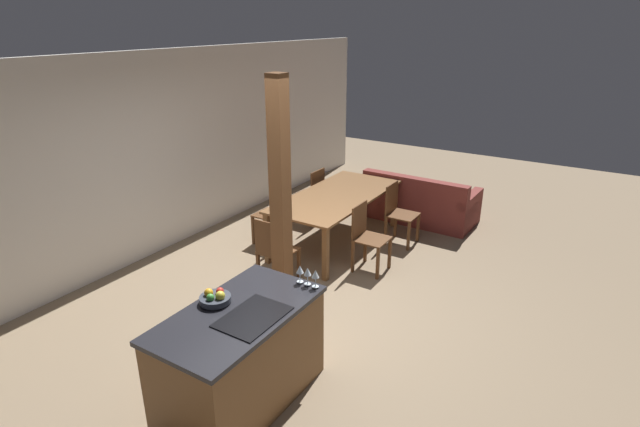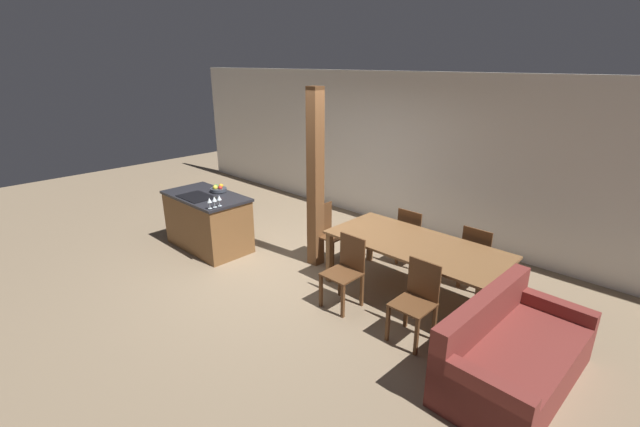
{
  "view_description": "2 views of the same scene",
  "coord_description": "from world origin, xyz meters",
  "px_view_note": "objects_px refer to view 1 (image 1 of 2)",
  "views": [
    {
      "loc": [
        -3.97,
        -2.65,
        3.06
      ],
      "look_at": [
        0.6,
        0.2,
        0.95
      ],
      "focal_mm": 28.0,
      "sensor_mm": 36.0,
      "label": 1
    },
    {
      "loc": [
        4.3,
        -3.64,
        2.86
      ],
      "look_at": [
        0.6,
        0.2,
        0.95
      ],
      "focal_mm": 24.0,
      "sensor_mm": 36.0,
      "label": 2
    }
  ],
  "objects_px": {
    "dining_chair_near_right": "(398,212)",
    "dining_chair_far_right": "(311,194)",
    "dining_chair_head_end": "(275,251)",
    "timber_post": "(280,191)",
    "kitchen_island": "(241,357)",
    "fruit_bowl": "(215,298)",
    "wine_glass_near": "(315,275)",
    "wine_glass_far": "(300,270)",
    "dining_table": "(336,200)",
    "wine_glass_middle": "(308,272)",
    "dining_chair_near_left": "(367,236)",
    "dining_chair_far_left": "(274,214)",
    "couch": "(420,204)"
  },
  "relations": [
    {
      "from": "dining_chair_near_right",
      "to": "dining_chair_far_right",
      "type": "bearing_deg",
      "value": 90.0
    },
    {
      "from": "dining_chair_head_end",
      "to": "timber_post",
      "type": "xyz_separation_m",
      "value": [
        -0.09,
        -0.18,
        0.81
      ]
    },
    {
      "from": "kitchen_island",
      "to": "fruit_bowl",
      "type": "xyz_separation_m",
      "value": [
        0.0,
        0.24,
        0.49
      ]
    },
    {
      "from": "wine_glass_near",
      "to": "dining_chair_head_end",
      "type": "distance_m",
      "value": 1.77
    },
    {
      "from": "wine_glass_far",
      "to": "dining_table",
      "type": "bearing_deg",
      "value": 23.52
    },
    {
      "from": "timber_post",
      "to": "wine_glass_middle",
      "type": "bearing_deg",
      "value": -134.61
    },
    {
      "from": "dining_chair_near_left",
      "to": "dining_chair_far_right",
      "type": "height_order",
      "value": "same"
    },
    {
      "from": "wine_glass_far",
      "to": "wine_glass_middle",
      "type": "bearing_deg",
      "value": -90.0
    },
    {
      "from": "kitchen_island",
      "to": "dining_table",
      "type": "height_order",
      "value": "kitchen_island"
    },
    {
      "from": "dining_chair_far_left",
      "to": "dining_chair_head_end",
      "type": "height_order",
      "value": "same"
    },
    {
      "from": "dining_chair_near_right",
      "to": "wine_glass_middle",
      "type": "bearing_deg",
      "value": -171.58
    },
    {
      "from": "kitchen_island",
      "to": "wine_glass_middle",
      "type": "relative_size",
      "value": 8.94
    },
    {
      "from": "fruit_bowl",
      "to": "couch",
      "type": "xyz_separation_m",
      "value": [
        4.72,
        0.02,
        -0.66
      ]
    },
    {
      "from": "wine_glass_far",
      "to": "dining_chair_far_left",
      "type": "distance_m",
      "value": 2.84
    },
    {
      "from": "wine_glass_middle",
      "to": "dining_chair_near_left",
      "type": "relative_size",
      "value": 0.18
    },
    {
      "from": "dining_chair_head_end",
      "to": "couch",
      "type": "xyz_separation_m",
      "value": [
        2.98,
        -0.69,
        -0.2
      ]
    },
    {
      "from": "fruit_bowl",
      "to": "dining_chair_far_left",
      "type": "xyz_separation_m",
      "value": [
        2.72,
        1.46,
        -0.47
      ]
    },
    {
      "from": "wine_glass_middle",
      "to": "wine_glass_far",
      "type": "relative_size",
      "value": 1.0
    },
    {
      "from": "dining_chair_near_right",
      "to": "dining_chair_far_left",
      "type": "xyz_separation_m",
      "value": [
        -0.99,
        1.49,
        0.0
      ]
    },
    {
      "from": "dining_table",
      "to": "timber_post",
      "type": "relative_size",
      "value": 0.86
    },
    {
      "from": "kitchen_island",
      "to": "timber_post",
      "type": "xyz_separation_m",
      "value": [
        1.65,
        0.77,
        0.83
      ]
    },
    {
      "from": "dining_chair_near_right",
      "to": "couch",
      "type": "xyz_separation_m",
      "value": [
        1.01,
        0.05,
        -0.2
      ]
    },
    {
      "from": "dining_chair_far_right",
      "to": "wine_glass_far",
      "type": "bearing_deg",
      "value": 31.29
    },
    {
      "from": "kitchen_island",
      "to": "dining_chair_near_right",
      "type": "height_order",
      "value": "kitchen_island"
    },
    {
      "from": "dining_chair_far_left",
      "to": "dining_chair_far_right",
      "type": "bearing_deg",
      "value": -180.0
    },
    {
      "from": "dining_chair_near_right",
      "to": "dining_chair_far_right",
      "type": "relative_size",
      "value": 1.0
    },
    {
      "from": "timber_post",
      "to": "wine_glass_near",
      "type": "bearing_deg",
      "value": -132.44
    },
    {
      "from": "kitchen_island",
      "to": "dining_chair_far_right",
      "type": "height_order",
      "value": "kitchen_island"
    },
    {
      "from": "wine_glass_middle",
      "to": "couch",
      "type": "height_order",
      "value": "wine_glass_middle"
    },
    {
      "from": "dining_chair_far_left",
      "to": "dining_chair_far_right",
      "type": "height_order",
      "value": "same"
    },
    {
      "from": "wine_glass_middle",
      "to": "dining_table",
      "type": "relative_size",
      "value": 0.07
    },
    {
      "from": "dining_chair_near_left",
      "to": "dining_chair_head_end",
      "type": "relative_size",
      "value": 1.0
    },
    {
      "from": "kitchen_island",
      "to": "dining_chair_far_right",
      "type": "relative_size",
      "value": 1.64
    },
    {
      "from": "dining_chair_near_left",
      "to": "dining_chair_far_right",
      "type": "bearing_deg",
      "value": 56.37
    },
    {
      "from": "wine_glass_middle",
      "to": "dining_chair_far_left",
      "type": "xyz_separation_m",
      "value": [
        2.07,
        1.94,
        -0.54
      ]
    },
    {
      "from": "wine_glass_middle",
      "to": "dining_chair_far_right",
      "type": "relative_size",
      "value": 0.18
    },
    {
      "from": "dining_chair_near_left",
      "to": "timber_post",
      "type": "height_order",
      "value": "timber_post"
    },
    {
      "from": "wine_glass_middle",
      "to": "couch",
      "type": "relative_size",
      "value": 0.09
    },
    {
      "from": "fruit_bowl",
      "to": "dining_chair_near_left",
      "type": "xyz_separation_m",
      "value": [
        2.72,
        -0.03,
        -0.47
      ]
    },
    {
      "from": "dining_chair_near_right",
      "to": "dining_chair_far_left",
      "type": "distance_m",
      "value": 1.79
    },
    {
      "from": "fruit_bowl",
      "to": "dining_table",
      "type": "relative_size",
      "value": 0.12
    },
    {
      "from": "dining_chair_far_right",
      "to": "couch",
      "type": "distance_m",
      "value": 1.77
    },
    {
      "from": "kitchen_island",
      "to": "dining_table",
      "type": "relative_size",
      "value": 0.65
    },
    {
      "from": "dining_chair_far_left",
      "to": "wine_glass_far",
      "type": "bearing_deg",
      "value": 41.93
    },
    {
      "from": "dining_chair_near_left",
      "to": "dining_chair_near_right",
      "type": "height_order",
      "value": "same"
    },
    {
      "from": "wine_glass_near",
      "to": "dining_chair_far_left",
      "type": "height_order",
      "value": "wine_glass_near"
    },
    {
      "from": "dining_chair_near_left",
      "to": "couch",
      "type": "relative_size",
      "value": 0.51
    },
    {
      "from": "dining_table",
      "to": "dining_chair_near_left",
      "type": "xyz_separation_m",
      "value": [
        -0.49,
        -0.74,
        -0.2
      ]
    },
    {
      "from": "dining_table",
      "to": "dining_chair_head_end",
      "type": "xyz_separation_m",
      "value": [
        -1.47,
        -0.0,
        -0.2
      ]
    },
    {
      "from": "timber_post",
      "to": "dining_table",
      "type": "bearing_deg",
      "value": 6.51
    }
  ]
}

